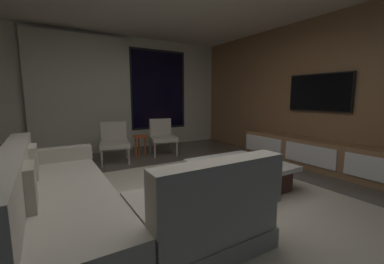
# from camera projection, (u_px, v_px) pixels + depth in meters

# --- Properties ---
(floor) EXTENTS (9.20, 9.20, 0.00)m
(floor) POSITION_uv_depth(u_px,v_px,m) (183.00, 207.00, 2.83)
(floor) COLOR #564C44
(back_wall_with_window) EXTENTS (6.60, 0.30, 2.70)m
(back_wall_with_window) POSITION_uv_depth(u_px,v_px,m) (104.00, 94.00, 5.65)
(back_wall_with_window) COLOR beige
(back_wall_with_window) RESTS_ON floor
(media_wall) EXTENTS (0.12, 7.80, 2.70)m
(media_wall) POSITION_uv_depth(u_px,v_px,m) (336.00, 92.00, 4.21)
(media_wall) COLOR #8E6642
(media_wall) RESTS_ON floor
(area_rug) EXTENTS (3.20, 3.80, 0.01)m
(area_rug) POSITION_uv_depth(u_px,v_px,m) (213.00, 203.00, 2.92)
(area_rug) COLOR beige
(area_rug) RESTS_ON floor
(sectional_couch) EXTENTS (1.98, 2.50, 0.82)m
(sectional_couch) POSITION_uv_depth(u_px,v_px,m) (94.00, 205.00, 2.22)
(sectional_couch) COLOR #A49C8C
(sectional_couch) RESTS_ON floor
(coffee_table) EXTENTS (1.16, 1.16, 0.36)m
(coffee_table) POSITION_uv_depth(u_px,v_px,m) (240.00, 174.00, 3.43)
(coffee_table) COLOR #482520
(coffee_table) RESTS_ON floor
(book_stack_on_coffee_table) EXTENTS (0.30, 0.17, 0.05)m
(book_stack_on_coffee_table) POSITION_uv_depth(u_px,v_px,m) (248.00, 160.00, 3.45)
(book_stack_on_coffee_table) COLOR slate
(book_stack_on_coffee_table) RESTS_ON coffee_table
(accent_chair_near_window) EXTENTS (0.64, 0.65, 0.78)m
(accent_chair_near_window) POSITION_uv_depth(u_px,v_px,m) (162.00, 135.00, 5.42)
(accent_chair_near_window) COLOR #B2ADA0
(accent_chair_near_window) RESTS_ON floor
(accent_chair_by_curtain) EXTENTS (0.65, 0.66, 0.78)m
(accent_chair_by_curtain) POSITION_uv_depth(u_px,v_px,m) (114.00, 140.00, 4.77)
(accent_chair_by_curtain) COLOR #B2ADA0
(accent_chair_by_curtain) RESTS_ON floor
(side_stool) EXTENTS (0.32, 0.32, 0.46)m
(side_stool) POSITION_uv_depth(u_px,v_px,m) (140.00, 140.00, 5.14)
(side_stool) COLOR #BF4C1E
(side_stool) RESTS_ON floor
(media_console) EXTENTS (0.46, 3.10, 0.52)m
(media_console) POSITION_uv_depth(u_px,v_px,m) (319.00, 156.00, 4.27)
(media_console) COLOR #8E6642
(media_console) RESTS_ON floor
(mounted_tv) EXTENTS (0.05, 1.16, 0.67)m
(mounted_tv) POSITION_uv_depth(u_px,v_px,m) (319.00, 93.00, 4.37)
(mounted_tv) COLOR black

